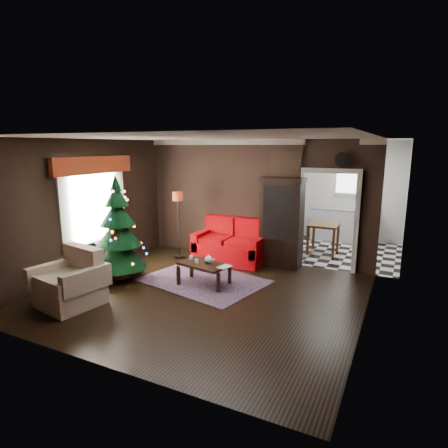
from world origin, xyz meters
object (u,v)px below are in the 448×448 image
at_px(floor_lamp, 178,225).
at_px(teapot, 209,259).
at_px(kitchen_table, 323,239).
at_px(coffee_table, 204,274).
at_px(wall_clock, 343,160).
at_px(loveseat, 230,241).
at_px(christmas_tree, 118,229).
at_px(armchair, 69,279).
at_px(curio_cabinet, 282,224).

relative_size(floor_lamp, teapot, 9.15).
height_order(floor_lamp, kitchen_table, floor_lamp).
bearing_deg(coffee_table, wall_clock, 42.53).
distance_m(loveseat, christmas_tree, 2.60).
bearing_deg(armchair, christmas_tree, 103.58).
height_order(floor_lamp, christmas_tree, christmas_tree).
distance_m(wall_clock, kitchen_table, 2.43).
relative_size(curio_cabinet, floor_lamp, 1.21).
height_order(christmas_tree, kitchen_table, christmas_tree).
relative_size(armchair, teapot, 5.69).
distance_m(christmas_tree, armchair, 1.48).
distance_m(christmas_tree, wall_clock, 4.75).
relative_size(floor_lamp, wall_clock, 4.89).
distance_m(floor_lamp, kitchen_table, 3.63).
bearing_deg(armchair, coffee_table, 58.85).
bearing_deg(curio_cabinet, coffee_table, -118.12).
relative_size(curio_cabinet, coffee_table, 2.02).
xyz_separation_m(armchair, teapot, (1.68, 1.85, 0.06)).
height_order(floor_lamp, armchair, floor_lamp).
xyz_separation_m(loveseat, wall_clock, (2.35, 0.40, 1.88)).
bearing_deg(coffee_table, teapot, 16.70).
bearing_deg(coffee_table, christmas_tree, -164.32).
distance_m(curio_cabinet, armchair, 4.47).
relative_size(loveseat, armchair, 1.74).
height_order(christmas_tree, armchair, christmas_tree).
distance_m(teapot, wall_clock, 3.41).
bearing_deg(kitchen_table, loveseat, -137.49).
relative_size(loveseat, teapot, 9.94).
xyz_separation_m(loveseat, coffee_table, (0.18, -1.59, -0.28)).
height_order(curio_cabinet, wall_clock, wall_clock).
height_order(christmas_tree, wall_clock, wall_clock).
distance_m(christmas_tree, teapot, 1.91).
relative_size(floor_lamp, christmas_tree, 0.77).
distance_m(loveseat, teapot, 1.58).
xyz_separation_m(coffee_table, kitchen_table, (1.62, 3.24, 0.15)).
xyz_separation_m(loveseat, teapot, (0.27, -1.56, 0.02)).
relative_size(loveseat, curio_cabinet, 0.89).
xyz_separation_m(loveseat, floor_lamp, (-1.21, -0.32, 0.33)).
bearing_deg(teapot, armchair, -132.17).
bearing_deg(coffee_table, curio_cabinet, 61.88).
xyz_separation_m(floor_lamp, kitchen_table, (3.01, 1.97, -0.46)).
height_order(armchair, wall_clock, wall_clock).
xyz_separation_m(christmas_tree, teapot, (1.76, 0.50, -0.53)).
bearing_deg(kitchen_table, coffee_table, -116.53).
relative_size(loveseat, floor_lamp, 1.09).
height_order(coffee_table, wall_clock, wall_clock).
bearing_deg(curio_cabinet, loveseat, -169.17).
distance_m(floor_lamp, christmas_tree, 1.77).
relative_size(floor_lamp, kitchen_table, 2.09).
xyz_separation_m(teapot, kitchen_table, (1.53, 3.21, -0.14)).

